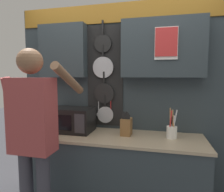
{
  "coord_description": "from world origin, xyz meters",
  "views": [
    {
      "loc": [
        0.52,
        -2.13,
        1.55
      ],
      "look_at": [
        -0.05,
        0.2,
        1.31
      ],
      "focal_mm": 32.0,
      "sensor_mm": 36.0,
      "label": 1
    }
  ],
  "objects_px": {
    "microwave": "(71,120)",
    "person": "(34,130)",
    "knife_block": "(126,126)",
    "utensil_crock": "(172,130)"
  },
  "relations": [
    {
      "from": "utensil_crock",
      "to": "person",
      "type": "xyz_separation_m",
      "value": [
        -1.22,
        -0.66,
        0.1
      ]
    },
    {
      "from": "utensil_crock",
      "to": "person",
      "type": "height_order",
      "value": "person"
    },
    {
      "from": "microwave",
      "to": "person",
      "type": "height_order",
      "value": "person"
    },
    {
      "from": "microwave",
      "to": "utensil_crock",
      "type": "bearing_deg",
      "value": 0.07
    },
    {
      "from": "person",
      "to": "utensil_crock",
      "type": "bearing_deg",
      "value": 28.41
    },
    {
      "from": "microwave",
      "to": "knife_block",
      "type": "relative_size",
      "value": 1.92
    },
    {
      "from": "microwave",
      "to": "person",
      "type": "distance_m",
      "value": 0.66
    },
    {
      "from": "knife_block",
      "to": "person",
      "type": "height_order",
      "value": "person"
    },
    {
      "from": "microwave",
      "to": "person",
      "type": "xyz_separation_m",
      "value": [
        -0.05,
        -0.66,
        0.05
      ]
    },
    {
      "from": "person",
      "to": "microwave",
      "type": "bearing_deg",
      "value": 85.84
    }
  ]
}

